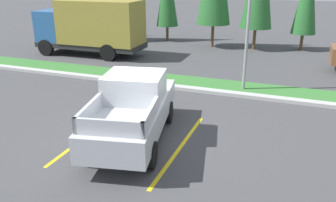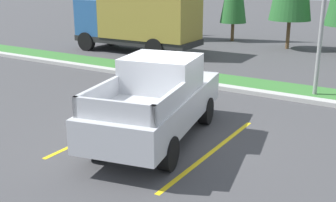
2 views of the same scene
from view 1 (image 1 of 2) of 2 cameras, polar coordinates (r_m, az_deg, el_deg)
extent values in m
plane|color=#424244|center=(11.45, -3.41, -5.85)|extent=(120.00, 120.00, 0.00)
cube|color=yellow|center=(12.01, -12.23, -4.96)|extent=(0.12, 4.80, 0.01)
cube|color=yellow|center=(10.77, 1.97, -7.58)|extent=(0.12, 4.80, 0.01)
cube|color=#B2B2AD|center=(15.77, 3.94, 1.96)|extent=(56.00, 0.40, 0.15)
cube|color=#387533|center=(16.79, 5.04, 2.92)|extent=(56.00, 1.80, 0.06)
cylinder|color=black|center=(12.73, -7.62, -1.34)|extent=(0.43, 0.80, 0.76)
cylinder|color=black|center=(12.37, -0.04, -1.79)|extent=(0.43, 0.80, 0.76)
cylinder|color=black|center=(10.07, -12.51, -7.81)|extent=(0.43, 0.80, 0.76)
cylinder|color=black|center=(9.62, -2.89, -8.72)|extent=(0.43, 0.80, 0.76)
cube|color=silver|center=(10.94, -5.69, -2.14)|extent=(2.93, 5.48, 0.76)
cube|color=silver|center=(10.94, -5.45, 2.33)|extent=(2.05, 1.93, 0.84)
cube|color=#2D3842|center=(11.68, -4.49, 3.80)|extent=(1.60, 0.39, 0.63)
cube|color=silver|center=(9.69, -12.79, -1.79)|extent=(0.49, 1.88, 0.44)
cube|color=silver|center=(9.22, -2.89, -2.44)|extent=(0.49, 1.88, 0.44)
cube|color=silver|center=(8.64, -9.64, -4.37)|extent=(1.78, 0.47, 0.44)
cube|color=silver|center=(13.34, -2.99, 1.06)|extent=(1.80, 0.53, 0.28)
cylinder|color=black|center=(23.65, -19.19, 8.20)|extent=(1.01, 0.33, 1.00)
cylinder|color=black|center=(25.38, -16.17, 9.29)|extent=(1.01, 0.33, 1.00)
cylinder|color=black|center=(21.25, -9.68, 7.76)|extent=(1.01, 0.33, 1.00)
cylinder|color=black|center=(23.15, -7.07, 8.93)|extent=(1.01, 0.33, 1.00)
cube|color=#262626|center=(23.04, -12.38, 8.93)|extent=(6.86, 2.48, 0.30)
cube|color=#285693|center=(24.27, -17.85, 11.65)|extent=(1.66, 2.34, 1.90)
cube|color=#2D3842|center=(24.73, -19.48, 12.20)|extent=(0.11, 2.10, 0.90)
cube|color=olive|center=(22.40, -10.87, 12.49)|extent=(5.06, 2.53, 2.60)
cylinder|color=gray|center=(15.48, 13.05, 13.99)|extent=(0.14, 0.14, 6.92)
cylinder|color=brown|center=(29.61, -12.61, 11.21)|extent=(0.20, 0.20, 1.11)
cylinder|color=brown|center=(27.50, -6.59, 11.20)|extent=(0.20, 0.20, 1.42)
cylinder|color=brown|center=(27.31, -0.11, 10.96)|extent=(0.20, 0.20, 1.12)
cylinder|color=brown|center=(25.19, 7.24, 10.53)|extent=(0.20, 0.20, 1.58)
cylinder|color=brown|center=(24.82, 13.84, 9.80)|extent=(0.20, 0.20, 1.45)
cylinder|color=brown|center=(25.55, 20.86, 8.97)|extent=(0.20, 0.20, 1.11)
camera|label=2|loc=(1.51, 65.31, -33.86)|focal=45.23mm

